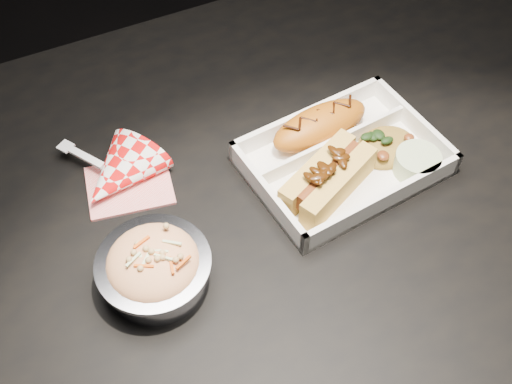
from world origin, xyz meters
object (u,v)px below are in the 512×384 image
hotdog (328,178)px  foil_coleslaw_cup (154,267)px  napkin_fork (118,176)px  fried_pastry (320,125)px  food_tray (342,161)px  dining_table (270,223)px

hotdog → foil_coleslaw_cup: 0.25m
napkin_fork → fried_pastry: bearing=48.0°
food_tray → napkin_fork: napkin_fork is taller
foil_coleslaw_cup → napkin_fork: bearing=87.2°
hotdog → foil_coleslaw_cup: size_ratio=1.11×
hotdog → foil_coleslaw_cup: foil_coleslaw_cup is taller
foil_coleslaw_cup → food_tray: bearing=11.5°
hotdog → napkin_fork: bearing=126.2°
dining_table → fried_pastry: bearing=23.1°
fried_pastry → food_tray: bearing=-84.6°
napkin_fork → food_tray: bearing=37.7°
foil_coleslaw_cup → napkin_fork: size_ratio=0.83×
dining_table → foil_coleslaw_cup: (-0.19, -0.07, 0.12)m
fried_pastry → napkin_fork: (-0.27, 0.05, -0.01)m
dining_table → hotdog: (0.06, -0.05, 0.12)m
food_tray → fried_pastry: fried_pastry is taller
dining_table → fried_pastry: (0.09, 0.04, 0.12)m
dining_table → napkin_fork: size_ratio=7.49×
foil_coleslaw_cup → hotdog: bearing=6.4°
food_tray → hotdog: hotdog is taller
food_tray → fried_pastry: size_ratio=1.80×
food_tray → hotdog: size_ratio=1.80×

